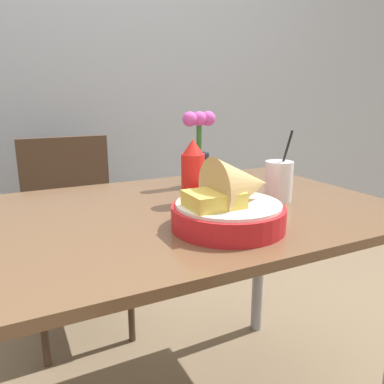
% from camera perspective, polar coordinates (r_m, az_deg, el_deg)
% --- Properties ---
extents(wall_window, '(7.00, 0.06, 2.60)m').
position_cam_1_polar(wall_window, '(2.23, -17.00, 19.77)').
color(wall_window, '#9EA8B7').
rests_on(wall_window, ground_plane).
extents(dining_table, '(1.25, 0.80, 0.76)m').
position_cam_1_polar(dining_table, '(1.09, -2.73, -7.74)').
color(dining_table, brown).
rests_on(dining_table, ground_plane).
extents(chair_far_window, '(0.40, 0.40, 0.89)m').
position_cam_1_polar(chair_far_window, '(1.81, -17.84, -3.76)').
color(chair_far_window, '#473323').
rests_on(chair_far_window, ground_plane).
extents(food_basket, '(0.27, 0.27, 0.17)m').
position_cam_1_polar(food_basket, '(0.90, 6.17, -1.64)').
color(food_basket, red).
rests_on(food_basket, dining_table).
extents(ketchup_bottle, '(0.07, 0.07, 0.19)m').
position_cam_1_polar(ketchup_bottle, '(1.08, 0.14, 2.86)').
color(ketchup_bottle, red).
rests_on(ketchup_bottle, dining_table).
extents(drink_cup, '(0.08, 0.08, 0.21)m').
position_cam_1_polar(drink_cup, '(1.15, 13.04, 1.45)').
color(drink_cup, silver).
rests_on(drink_cup, dining_table).
extents(flower_vase, '(0.12, 0.07, 0.26)m').
position_cam_1_polar(flower_vase, '(1.30, 1.07, 6.46)').
color(flower_vase, black).
rests_on(flower_vase, dining_table).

